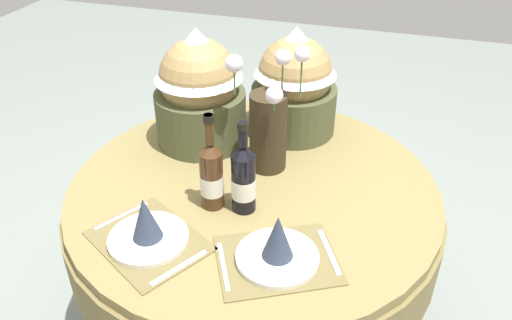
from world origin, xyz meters
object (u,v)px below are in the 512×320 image
place_setting_left (147,230)px  gift_tub_back_left (199,85)px  place_setting_right (278,248)px  gift_tub_back_centre (295,79)px  flower_vase (268,125)px  wine_bottle_left (244,178)px  wine_bottle_right (212,175)px  dining_table (253,217)px

place_setting_left → gift_tub_back_left: (-0.07, 0.60, 0.19)m
place_setting_left → place_setting_right: (0.39, 0.04, 0.00)m
place_setting_right → gift_tub_back_centre: size_ratio=0.98×
flower_vase → wine_bottle_left: (-0.01, -0.26, -0.05)m
flower_vase → gift_tub_back_centre: bearing=85.7°
flower_vase → wine_bottle_left: size_ratio=1.46×
wine_bottle_left → gift_tub_back_centre: (0.03, 0.55, 0.10)m
place_setting_left → wine_bottle_left: 0.33m
place_setting_right → gift_tub_back_left: size_ratio=0.93×
wine_bottle_left → wine_bottle_right: wine_bottle_right is taller
place_setting_left → wine_bottle_right: 0.26m
place_setting_left → gift_tub_back_centre: size_ratio=0.98×
dining_table → flower_vase: size_ratio=2.79×
gift_tub_back_centre → wine_bottle_left: bearing=-93.0°
wine_bottle_left → gift_tub_back_left: size_ratio=0.70×
wine_bottle_right → gift_tub_back_centre: 0.59m
place_setting_left → wine_bottle_left: (0.22, 0.24, 0.07)m
place_setting_right → gift_tub_back_centre: gift_tub_back_centre is taller
wine_bottle_right → gift_tub_back_left: bearing=116.8°
place_setting_left → wine_bottle_left: wine_bottle_left is taller
place_setting_left → flower_vase: 0.56m
gift_tub_back_left → place_setting_left: bearing=-83.3°
place_setting_left → gift_tub_back_centre: gift_tub_back_centre is taller
flower_vase → gift_tub_back_centre: 0.30m
place_setting_right → wine_bottle_right: (-0.27, 0.19, 0.07)m
wine_bottle_left → gift_tub_back_left: bearing=128.8°
dining_table → gift_tub_back_centre: bearing=84.6°
place_setting_left → gift_tub_back_centre: bearing=72.2°
place_setting_right → wine_bottle_right: size_ratio=1.26×
wine_bottle_left → dining_table: bearing=94.6°
dining_table → gift_tub_back_centre: size_ratio=3.03×
flower_vase → wine_bottle_right: flower_vase is taller
place_setting_right → wine_bottle_left: 0.27m
dining_table → place_setting_left: 0.47m
wine_bottle_right → flower_vase: bearing=67.9°
wine_bottle_right → gift_tub_back_centre: (0.13, 0.56, 0.10)m
place_setting_left → gift_tub_back_left: size_ratio=0.93×
place_setting_right → gift_tub_back_left: gift_tub_back_left is taller
place_setting_left → gift_tub_back_centre: (0.25, 0.78, 0.18)m
wine_bottle_left → wine_bottle_right: (-0.10, -0.01, 0.00)m
flower_vase → wine_bottle_left: bearing=-91.5°
flower_vase → gift_tub_back_left: size_ratio=1.02×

